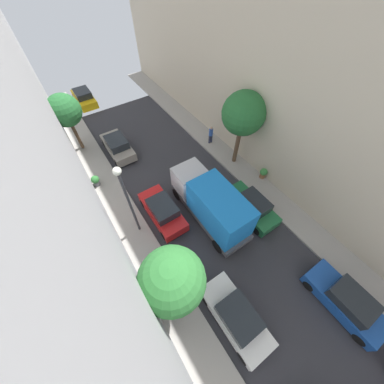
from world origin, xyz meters
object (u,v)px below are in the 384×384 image
at_px(pedestrian, 211,134).
at_px(street_tree_1, 244,114).
at_px(parked_car_left_3, 118,146).
at_px(parked_car_left_4, 84,98).
at_px(street_tree_2, 172,280).
at_px(potted_plant_2, 95,180).
at_px(potted_plant_0, 152,293).
at_px(potted_plant_1, 263,173).
at_px(lamp_post, 126,195).
at_px(parked_car_left_1, 236,316).
at_px(parked_car_right_2, 251,206).
at_px(street_tree_0, 64,111).
at_px(delivery_truck, 211,203).
at_px(parked_car_left_2, 163,211).
at_px(parked_car_right_1, 346,301).

distance_m(pedestrian, street_tree_1, 4.78).
height_order(parked_car_left_3, parked_car_left_4, same).
relative_size(street_tree_1, street_tree_2, 1.10).
relative_size(pedestrian, potted_plant_2, 1.88).
height_order(potted_plant_0, potted_plant_1, potted_plant_1).
relative_size(parked_car_left_3, pedestrian, 2.44).
bearing_deg(potted_plant_2, lamp_post, -78.88).
relative_size(parked_car_left_3, potted_plant_0, 5.11).
xyz_separation_m(parked_car_left_1, pedestrian, (7.58, 12.37, 0.35)).
xyz_separation_m(parked_car_left_3, street_tree_2, (-2.14, -13.60, 3.56)).
relative_size(street_tree_1, potted_plant_1, 6.81).
height_order(parked_car_right_2, lamp_post, lamp_post).
bearing_deg(parked_car_right_2, parked_car_left_4, 104.31).
xyz_separation_m(street_tree_2, lamp_post, (0.24, 5.36, -0.24)).
bearing_deg(potted_plant_1, parked_car_right_2, -148.88).
distance_m(pedestrian, potted_plant_2, 10.60).
bearing_deg(parked_car_left_1, street_tree_0, 98.07).
distance_m(parked_car_left_4, parked_car_right_2, 21.85).
height_order(delivery_truck, street_tree_2, street_tree_2).
bearing_deg(pedestrian, lamp_post, -154.04).
bearing_deg(parked_car_left_3, street_tree_0, 138.24).
height_order(delivery_truck, potted_plant_2, delivery_truck).
bearing_deg(delivery_truck, street_tree_1, 33.50).
bearing_deg(lamp_post, street_tree_0, 93.78).
bearing_deg(lamp_post, parked_car_left_2, 1.39).
xyz_separation_m(potted_plant_0, lamp_post, (1.20, 4.29, 3.42)).
distance_m(parked_car_left_2, street_tree_0, 11.28).
bearing_deg(street_tree_2, street_tree_0, 91.65).
relative_size(pedestrian, street_tree_2, 0.31).
height_order(parked_car_left_2, lamp_post, lamp_post).
xyz_separation_m(parked_car_left_4, pedestrian, (7.58, -13.44, 0.35)).
bearing_deg(street_tree_1, potted_plant_1, -76.96).
bearing_deg(potted_plant_1, potted_plant_0, -165.29).
xyz_separation_m(parked_car_left_4, street_tree_1, (7.86, -16.54, 3.98)).
bearing_deg(parked_car_right_1, potted_plant_2, 117.72).
relative_size(parked_car_left_2, pedestrian, 2.44).
distance_m(parked_car_left_2, lamp_post, 3.83).
height_order(parked_car_left_2, delivery_truck, delivery_truck).
bearing_deg(potted_plant_1, lamp_post, 173.16).
height_order(parked_car_left_1, potted_plant_0, parked_car_left_1).
bearing_deg(parked_car_left_1, parked_car_left_2, 90.00).
bearing_deg(parked_car_left_3, delivery_truck, -75.08).
xyz_separation_m(parked_car_left_2, street_tree_0, (-2.60, 10.51, 3.16)).
distance_m(parked_car_right_2, potted_plant_1, 3.62).
distance_m(parked_car_right_2, delivery_truck, 3.15).
relative_size(delivery_truck, lamp_post, 1.10).
distance_m(parked_car_left_3, street_tree_0, 4.70).
xyz_separation_m(parked_car_right_2, street_tree_2, (-7.54, -2.25, 3.56)).
relative_size(parked_car_left_1, pedestrian, 2.44).
relative_size(street_tree_0, potted_plant_1, 5.58).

